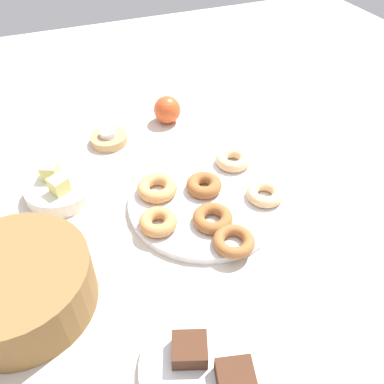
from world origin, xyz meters
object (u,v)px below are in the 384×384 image
(cake_plate, at_px, (214,367))
(tealight, at_px, (108,133))
(donut_4, at_px, (233,241))
(basket, at_px, (18,286))
(melon_chunk_left, at_px, (59,185))
(fruit_bowl, at_px, (61,189))
(melon_chunk_right, at_px, (50,171))
(donut_5, at_px, (233,160))
(donut_plate, at_px, (204,201))
(donut_0, at_px, (213,218))
(donut_2, at_px, (265,194))
(donut_1, at_px, (157,188))
(apple, at_px, (167,110))
(donut_6, at_px, (158,222))
(brownie_far, at_px, (190,349))
(brownie_near, at_px, (235,377))
(candle_holder, at_px, (109,139))
(donut_3, at_px, (204,185))

(cake_plate, distance_m, tealight, 0.66)
(donut_4, bearing_deg, basket, 85.18)
(basket, distance_m, melon_chunk_left, 0.26)
(fruit_bowl, bearing_deg, melon_chunk_left, 180.00)
(melon_chunk_right, bearing_deg, donut_5, -102.17)
(basket, bearing_deg, cake_plate, -131.95)
(donut_plate, height_order, donut_0, donut_0)
(melon_chunk_right, bearing_deg, donut_2, -117.69)
(melon_chunk_left, bearing_deg, donut_1, -107.68)
(tealight, bearing_deg, apple, -77.35)
(donut_1, bearing_deg, donut_5, -81.78)
(donut_6, height_order, tealight, donut_6)
(tealight, height_order, fruit_bowl, tealight)
(brownie_far, bearing_deg, basket, 48.45)
(brownie_near, xyz_separation_m, apple, (0.74, -0.15, 0.00))
(brownie_far, distance_m, tealight, 0.64)
(melon_chunk_left, bearing_deg, apple, -54.94)
(donut_4, height_order, brownie_far, brownie_far)
(donut_6, relative_size, candle_holder, 0.82)
(candle_holder, relative_size, fruit_bowl, 0.62)
(tealight, relative_size, apple, 0.57)
(donut_6, height_order, candle_holder, donut_6)
(donut_5, distance_m, candle_holder, 0.34)
(donut_4, height_order, donut_6, donut_6)
(apple, bearing_deg, donut_0, 173.27)
(donut_1, height_order, donut_3, same)
(donut_4, distance_m, cake_plate, 0.24)
(donut_plate, xyz_separation_m, apple, (0.36, -0.04, 0.03))
(cake_plate, relative_size, basket, 0.91)
(cake_plate, distance_m, brownie_near, 0.05)
(candle_holder, distance_m, fruit_bowl, 0.22)
(donut_2, relative_size, basket, 0.32)
(melon_chunk_right, height_order, apple, apple)
(donut_5, distance_m, brownie_near, 0.53)
(donut_3, height_order, fruit_bowl, donut_3)
(donut_3, bearing_deg, basket, 108.85)
(donut_1, relative_size, donut_4, 1.08)
(donut_0, height_order, donut_3, donut_3)
(donut_plate, height_order, fruit_bowl, fruit_bowl)
(candle_holder, relative_size, apple, 1.27)
(apple, bearing_deg, donut_plate, 174.01)
(donut_plate, distance_m, tealight, 0.35)
(donut_5, relative_size, donut_6, 1.06)
(basket, relative_size, melon_chunk_right, 7.18)
(donut_plate, height_order, brownie_near, brownie_near)
(candle_holder, bearing_deg, tealight, 0.00)
(brownie_far, bearing_deg, melon_chunk_left, 16.51)
(donut_6, xyz_separation_m, tealight, (0.36, 0.02, -0.00))
(brownie_near, bearing_deg, donut_6, 1.06)
(donut_4, distance_m, candle_holder, 0.48)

